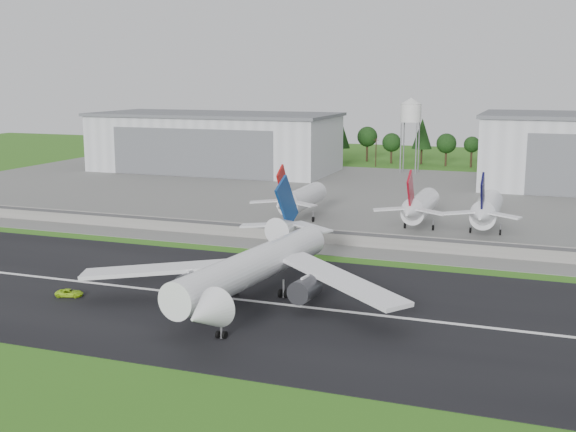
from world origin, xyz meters
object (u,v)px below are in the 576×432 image
at_px(main_airliner, 253,274).
at_px(parked_jet_red_a, 299,199).
at_px(ground_vehicle, 69,293).
at_px(parked_jet_navy, 486,210).
at_px(parked_jet_red_b, 419,206).

bearing_deg(main_airliner, parked_jet_red_a, -69.63).
height_order(ground_vehicle, parked_jet_navy, parked_jet_navy).
bearing_deg(parked_jet_red_a, parked_jet_navy, 0.03).
bearing_deg(parked_jet_red_b, main_airliner, -103.42).
bearing_deg(ground_vehicle, parked_jet_navy, -57.27).
relative_size(main_airliner, ground_vehicle, 12.70).
distance_m(parked_jet_red_a, parked_jet_red_b, 31.11).
distance_m(ground_vehicle, parked_jet_navy, 98.03).
distance_m(main_airliner, parked_jet_red_a, 68.68).
xyz_separation_m(ground_vehicle, parked_jet_red_a, (15.80, 74.96, 5.36)).
relative_size(main_airliner, parked_jet_navy, 1.89).
xyz_separation_m(main_airliner, parked_jet_navy, (31.97, 67.01, 1.39)).
bearing_deg(parked_jet_red_a, parked_jet_red_b, 0.00).
bearing_deg(main_airliner, parked_jet_red_b, -95.78).
bearing_deg(parked_jet_navy, main_airliner, -115.50).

